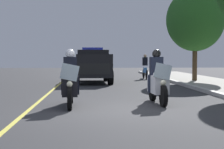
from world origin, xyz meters
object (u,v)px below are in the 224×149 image
(police_suv, at_px, (93,64))
(tree_behind_suv, at_px, (195,20))
(police_motorcycle_lead_left, at_px, (70,83))
(police_motorcycle_lead_right, at_px, (158,82))
(cyclist_background, at_px, (145,67))

(police_suv, relative_size, tree_behind_suv, 0.91)
(police_suv, bearing_deg, police_motorcycle_lead_left, -4.24)
(police_motorcycle_lead_right, distance_m, tree_behind_suv, 10.64)
(police_motorcycle_lead_left, height_order, police_suv, police_suv)
(police_motorcycle_lead_left, distance_m, cyclist_background, 13.69)
(police_suv, xyz_separation_m, tree_behind_suv, (-0.01, 6.07, 2.62))
(police_motorcycle_lead_left, xyz_separation_m, cyclist_background, (-12.99, 4.32, 0.14))
(police_motorcycle_lead_left, relative_size, police_suv, 0.43)
(police_motorcycle_lead_right, height_order, tree_behind_suv, tree_behind_suv)
(police_suv, relative_size, cyclist_background, 2.82)
(cyclist_background, distance_m, tree_behind_suv, 4.93)
(tree_behind_suv, bearing_deg, cyclist_background, -142.15)
(cyclist_background, relative_size, tree_behind_suv, 0.32)
(police_suv, bearing_deg, cyclist_background, 131.63)
(police_motorcycle_lead_right, height_order, police_suv, police_suv)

